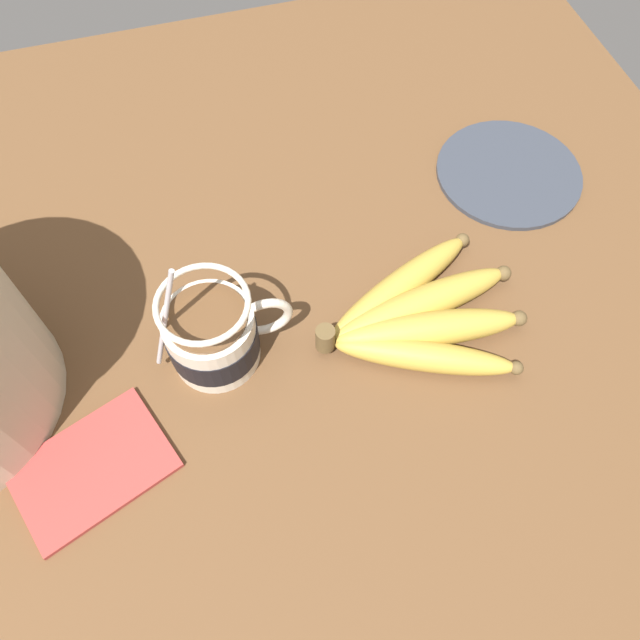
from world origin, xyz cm
name	(u,v)px	position (x,y,z in cm)	size (l,w,h in cm)	color
table	(284,346)	(0.00, 0.00, 1.85)	(113.22, 113.22, 3.69)	brown
coffee_mug	(214,338)	(-6.83, -0.40, 7.76)	(14.31, 9.13, 15.83)	beige
banana_bunch	(419,316)	(14.13, -2.48, 5.48)	(22.84, 19.29, 4.13)	brown
napkin	(92,468)	(-20.63, -8.66, 3.99)	(16.58, 14.13, 0.60)	#A33833
small_plate	(509,173)	(32.72, 14.57, 3.99)	(17.87, 17.87, 0.60)	#333842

